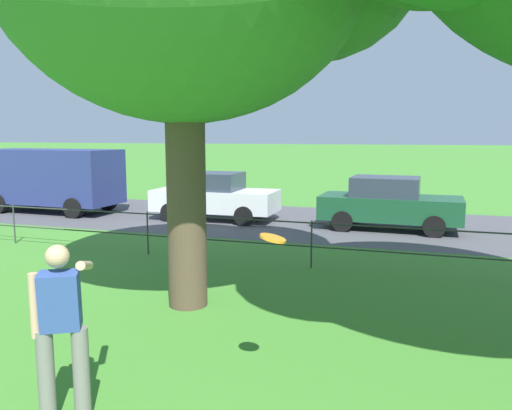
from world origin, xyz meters
TOP-DOWN VIEW (x-y plane):
  - street_strip at (0.00, 17.75)m, footprint 80.00×6.44m
  - park_fence at (0.00, 12.31)m, footprint 30.83×0.04m
  - person_thrower at (-1.10, 6.02)m, footprint 0.47×0.86m
  - frisbee at (0.70, 6.98)m, footprint 0.30×0.30m
  - panel_van_right at (-10.48, 17.04)m, footprint 5.04×2.19m
  - car_white_center at (-4.26, 17.28)m, footprint 4.03×1.87m
  - car_dark_green_far_right at (1.26, 17.26)m, footprint 4.05×1.90m

SIDE VIEW (x-z plane):
  - street_strip at x=0.00m, z-range 0.00..0.01m
  - park_fence at x=0.00m, z-range 0.17..1.17m
  - car_white_center at x=-4.26m, z-range 0.01..1.55m
  - car_dark_green_far_right at x=1.26m, z-range 0.01..1.55m
  - person_thrower at x=-1.10m, z-range 0.07..1.82m
  - panel_van_right at x=-10.48m, z-range 0.15..2.39m
  - frisbee at x=0.70m, z-range 1.69..1.77m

